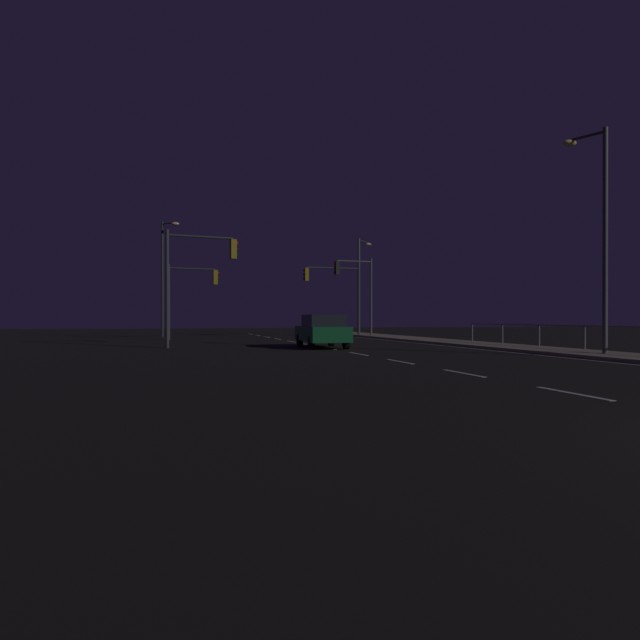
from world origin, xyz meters
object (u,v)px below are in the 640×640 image
at_px(car, 322,330).
at_px(traffic_light_mid_right, 192,287).
at_px(traffic_light_far_left, 334,285).
at_px(street_lamp_corner, 599,221).
at_px(traffic_light_far_right, 356,282).
at_px(traffic_light_near_left, 198,266).
at_px(street_lamp_across_street, 361,276).
at_px(street_lamp_far_end, 165,269).

height_order(car, traffic_light_mid_right, traffic_light_mid_right).
xyz_separation_m(traffic_light_far_left, street_lamp_corner, (2.93, -23.05, 1.09)).
relative_size(car, traffic_light_far_left, 0.86).
relative_size(traffic_light_far_right, street_lamp_corner, 0.69).
distance_m(traffic_light_far_right, street_lamp_corner, 21.55).
bearing_deg(traffic_light_near_left, traffic_light_mid_right, 88.82).
height_order(traffic_light_far_left, traffic_light_mid_right, traffic_light_far_left).
xyz_separation_m(traffic_light_far_right, street_lamp_corner, (1.82, -21.45, 0.92)).
height_order(traffic_light_mid_right, street_lamp_corner, street_lamp_corner).
height_order(traffic_light_mid_right, street_lamp_across_street, street_lamp_across_street).
xyz_separation_m(car, street_lamp_across_street, (8.10, 17.14, 3.92)).
distance_m(car, traffic_light_far_right, 14.52).
height_order(traffic_light_far_right, street_lamp_across_street, street_lamp_across_street).
bearing_deg(traffic_light_far_left, street_lamp_far_end, 167.70).
distance_m(street_lamp_corner, street_lamp_far_end, 29.79).
distance_m(traffic_light_mid_right, street_lamp_far_end, 5.51).
relative_size(traffic_light_near_left, street_lamp_across_street, 0.73).
relative_size(traffic_light_far_left, street_lamp_across_street, 0.68).
bearing_deg(traffic_light_mid_right, traffic_light_far_right, 3.80).
relative_size(car, traffic_light_mid_right, 0.92).
height_order(car, traffic_light_far_left, traffic_light_far_left).
distance_m(traffic_light_near_left, street_lamp_far_end, 15.13).
bearing_deg(street_lamp_across_street, traffic_light_near_left, -132.17).
bearing_deg(traffic_light_mid_right, street_lamp_far_end, 108.52).
distance_m(car, traffic_light_mid_right, 13.41).
bearing_deg(car, traffic_light_mid_right, 114.31).
bearing_deg(street_lamp_far_end, street_lamp_across_street, 0.51).
xyz_separation_m(car, traffic_light_far_left, (5.04, 14.36, 3.02)).
relative_size(traffic_light_far_right, traffic_light_near_left, 1.00).
bearing_deg(traffic_light_far_right, street_lamp_corner, -85.15).
bearing_deg(car, street_lamp_far_end, 112.65).
distance_m(traffic_light_far_right, traffic_light_far_left, 1.96).
xyz_separation_m(street_lamp_corner, street_lamp_across_street, (0.14, 25.83, -0.20)).
bearing_deg(street_lamp_far_end, traffic_light_far_left, -12.30).
xyz_separation_m(car, street_lamp_far_end, (-7.10, 17.01, 4.12)).
bearing_deg(car, traffic_light_far_right, 64.27).
bearing_deg(traffic_light_far_right, street_lamp_across_street, 65.95).
relative_size(traffic_light_far_right, traffic_light_far_left, 1.07).
bearing_deg(traffic_light_far_left, traffic_light_near_left, -130.75).
xyz_separation_m(car, traffic_light_mid_right, (-5.42, 11.99, 2.59)).
distance_m(traffic_light_far_right, traffic_light_mid_right, 11.61).
relative_size(traffic_light_near_left, street_lamp_far_end, 0.66).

